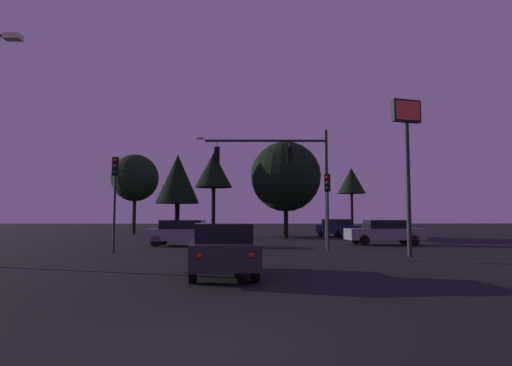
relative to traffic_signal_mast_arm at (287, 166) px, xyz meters
name	(u,v)px	position (x,y,z in m)	size (l,w,h in m)	color
ground_plane	(230,242)	(-3.27, 5.61, -4.61)	(168.00, 168.00, 0.00)	black
traffic_signal_mast_arm	(287,166)	(0.00, 0.00, 0.00)	(7.59, 0.56, 6.67)	#232326
traffic_light_corner_left	(115,185)	(-8.71, -3.29, -1.36)	(0.33, 0.37, 4.60)	#232326
traffic_light_corner_right	(328,196)	(1.83, -2.40, -1.83)	(0.35, 0.38, 3.91)	#232326
car_nearside_lane	(222,248)	(-3.23, -11.78, -3.82)	(2.09, 4.38, 1.52)	#232328
car_crossing_left	(184,232)	(-5.91, 1.44, -3.81)	(4.76, 2.17, 1.52)	gray
car_crossing_right	(385,232)	(6.25, 1.95, -3.81)	(4.69, 1.88, 1.52)	gray
car_far_lane	(337,228)	(5.79, 12.75, -3.82)	(3.20, 4.40, 1.52)	#0F1947
store_sign_illuminated	(407,141)	(4.66, -5.91, 0.44)	(1.42, 0.61, 6.88)	#232326
tree_behind_sign	(178,179)	(-8.14, 14.64, 0.47)	(3.89, 3.89, 7.31)	black
tree_left_far	(351,181)	(9.41, 21.49, 0.92)	(2.97, 2.97, 6.95)	black
tree_center_horizon	(214,171)	(-4.68, 10.10, 0.78)	(2.96, 2.96, 6.84)	black
tree_right_cluster	(286,177)	(1.11, 10.40, 0.35)	(5.66, 5.66, 7.80)	black
tree_lot_edge	(135,178)	(-12.98, 19.19, 0.96)	(4.68, 4.68, 7.92)	black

